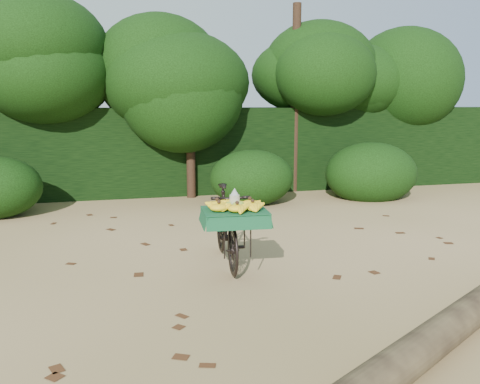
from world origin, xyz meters
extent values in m
plane|color=tan|center=(0.00, 0.00, 0.00)|extent=(80.00, 80.00, 0.00)
imported|color=black|center=(0.20, 0.85, 0.47)|extent=(0.56, 1.58, 0.93)
cube|color=black|center=(0.15, 0.25, 0.76)|extent=(0.37, 0.43, 0.02)
cube|color=#16532E|center=(0.15, 0.25, 0.78)|extent=(0.71, 0.61, 0.01)
ellipsoid|color=olive|center=(0.22, 0.24, 0.83)|extent=(0.09, 0.07, 0.10)
ellipsoid|color=olive|center=(0.16, 0.30, 0.83)|extent=(0.09, 0.07, 0.10)
ellipsoid|color=olive|center=(0.09, 0.25, 0.83)|extent=(0.09, 0.07, 0.10)
ellipsoid|color=olive|center=(0.15, 0.19, 0.83)|extent=(0.09, 0.07, 0.10)
cylinder|color=#EAE5C6|center=(0.16, 0.26, 0.87)|extent=(0.11, 0.11, 0.14)
cylinder|color=brown|center=(1.56, -1.54, 0.14)|extent=(3.43, 2.18, 0.28)
cube|color=black|center=(0.00, 6.30, 0.90)|extent=(26.00, 1.80, 1.80)
camera|label=1|loc=(-1.12, -4.84, 1.89)|focal=38.00mm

